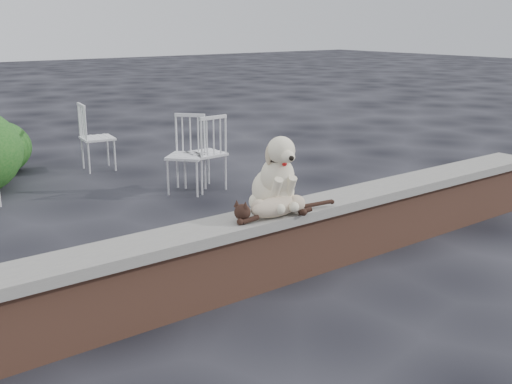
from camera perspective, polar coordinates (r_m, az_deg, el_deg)
ground at (r=5.18m, az=4.67°, el=-7.28°), size 60.00×60.00×0.00m
brick_wall at (r=5.08m, az=4.73°, el=-4.69°), size 6.00×0.30×0.50m
capstone at (r=4.99m, az=4.80°, el=-1.57°), size 6.20×0.40×0.08m
dog at (r=4.73m, az=1.62°, el=1.92°), size 0.51×0.61×0.62m
cat at (r=4.63m, az=1.98°, el=-1.23°), size 1.09×0.47×0.18m
chair_c at (r=7.50m, az=-4.82°, el=3.74°), size 0.59×0.59×0.94m
chair_e at (r=8.77m, az=-14.67°, el=5.04°), size 0.64×0.64×0.94m
chair_d at (r=7.38m, az=-6.56°, el=3.51°), size 0.79×0.79×0.94m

